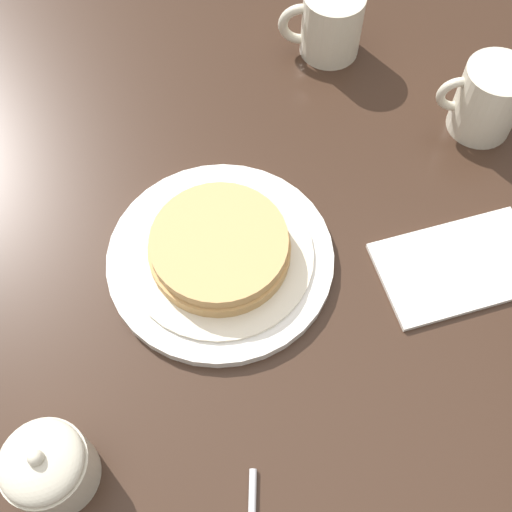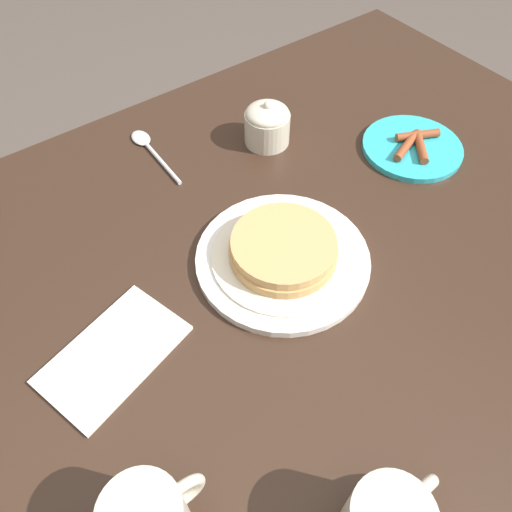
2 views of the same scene
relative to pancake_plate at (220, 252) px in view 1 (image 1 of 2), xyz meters
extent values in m
plane|color=#51473F|center=(0.06, 0.00, -0.74)|extent=(8.00, 8.00, 0.00)
cube|color=#332116|center=(0.06, 0.00, -0.03)|extent=(1.16, 0.91, 0.03)
cube|color=#332116|center=(-0.46, -0.39, -0.39)|extent=(0.07, 0.07, 0.69)
cylinder|color=white|center=(0.00, 0.00, -0.01)|extent=(0.24, 0.24, 0.01)
cylinder|color=beige|center=(0.00, 0.00, 0.00)|extent=(0.20, 0.20, 0.00)
cylinder|color=tan|center=(0.00, 0.00, 0.01)|extent=(0.15, 0.15, 0.01)
cylinder|color=tan|center=(0.00, 0.00, 0.02)|extent=(0.14, 0.14, 0.01)
cylinder|color=beige|center=(-0.13, -0.32, 0.03)|extent=(0.08, 0.08, 0.08)
torus|color=beige|center=(-0.10, -0.32, 0.03)|extent=(0.06, 0.01, 0.06)
cylinder|color=brown|center=(-0.13, -0.32, 0.06)|extent=(0.07, 0.07, 0.00)
cylinder|color=beige|center=(-0.31, -0.19, 0.03)|extent=(0.08, 0.08, 0.09)
torus|color=beige|center=(-0.27, -0.19, 0.04)|extent=(0.05, 0.01, 0.05)
cylinder|color=beige|center=(0.14, 0.22, 0.01)|extent=(0.08, 0.08, 0.05)
ellipsoid|color=beige|center=(0.14, 0.22, 0.04)|extent=(0.07, 0.07, 0.03)
sphere|color=beige|center=(0.14, 0.22, 0.05)|extent=(0.01, 0.01, 0.01)
cube|color=silver|center=(-0.26, 0.01, -0.01)|extent=(0.20, 0.15, 0.01)
camera|label=1|loc=(-0.04, 0.34, 0.59)|focal=45.00mm
camera|label=2|loc=(-0.28, -0.32, 0.54)|focal=35.00mm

